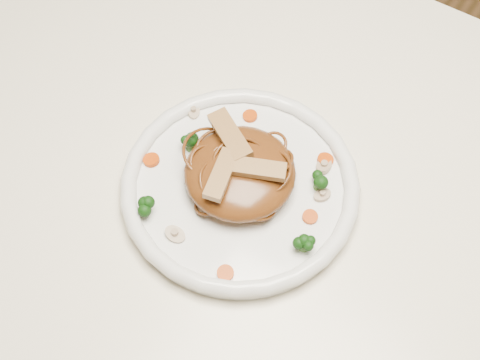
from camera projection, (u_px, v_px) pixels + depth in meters
The scene contains 19 objects.
table at pixel (303, 237), 0.91m from camera, with size 1.20×0.80×0.75m.
plate at pixel (240, 189), 0.83m from camera, with size 0.29×0.29×0.02m, color white.
noodle_mound at pixel (240, 173), 0.80m from camera, with size 0.13×0.13×0.04m, color #603412.
chicken_a at pixel (257, 169), 0.77m from camera, with size 0.07×0.02×0.01m, color #9C784A.
chicken_b at pixel (230, 135), 0.80m from camera, with size 0.07×0.02×0.01m, color #9C784A.
chicken_c at pixel (222, 174), 0.77m from camera, with size 0.07×0.02×0.01m, color #9C784A.
broccoli_0 at pixel (320, 181), 0.81m from camera, with size 0.02×0.02×0.03m, color #113A0C, non-canonical shape.
broccoli_1 at pixel (191, 141), 0.83m from camera, with size 0.03×0.03×0.03m, color #113A0C, non-canonical shape.
broccoli_2 at pixel (144, 204), 0.79m from camera, with size 0.03×0.03×0.03m, color #113A0C, non-canonical shape.
broccoli_3 at pixel (305, 240), 0.76m from camera, with size 0.03×0.03×0.03m, color #113A0C, non-canonical shape.
carrot_0 at pixel (325, 160), 0.84m from camera, with size 0.02×0.02×0.01m, color #CA4607.
carrot_1 at pixel (151, 160), 0.83m from camera, with size 0.02×0.02×0.01m, color #CA4607.
carrot_2 at pixel (310, 217), 0.79m from camera, with size 0.02×0.02×0.01m, color #CA4607.
carrot_3 at pixel (250, 116), 0.87m from camera, with size 0.02×0.02×0.01m, color #CA4607.
carrot_4 at pixel (225, 273), 0.76m from camera, with size 0.02×0.02×0.01m, color #CA4607.
mushroom_0 at pixel (175, 234), 0.78m from camera, with size 0.03×0.03×0.01m, color beige.
mushroom_1 at pixel (322, 195), 0.81m from camera, with size 0.02×0.02×0.01m, color beige.
mushroom_2 at pixel (194, 112), 0.87m from camera, with size 0.02×0.02×0.01m, color beige.
mushroom_3 at pixel (324, 166), 0.83m from camera, with size 0.03×0.03×0.01m, color beige.
Camera 1 is at (0.15, -0.39, 1.47)m, focal length 50.37 mm.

